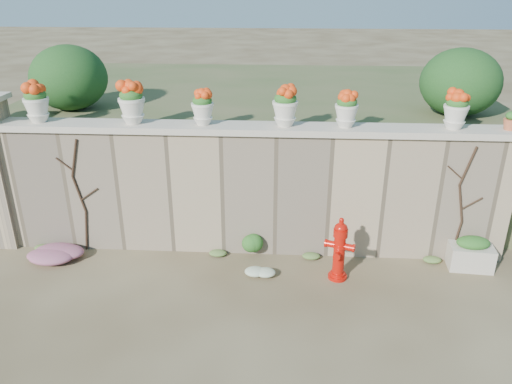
# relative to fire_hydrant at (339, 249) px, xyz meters

# --- Properties ---
(ground) EXTENTS (80.00, 80.00, 0.00)m
(ground) POSITION_rel_fire_hydrant_xyz_m (-1.37, -0.97, -0.50)
(ground) COLOR #4A3A25
(ground) RESTS_ON ground
(stone_wall) EXTENTS (8.00, 0.40, 2.00)m
(stone_wall) POSITION_rel_fire_hydrant_xyz_m (-1.37, 0.83, 0.50)
(stone_wall) COLOR #998366
(stone_wall) RESTS_ON ground
(wall_cap) EXTENTS (8.10, 0.52, 0.10)m
(wall_cap) POSITION_rel_fire_hydrant_xyz_m (-1.37, 0.83, 1.55)
(wall_cap) COLOR beige
(wall_cap) RESTS_ON stone_wall
(raised_fill) EXTENTS (9.00, 6.00, 2.00)m
(raised_fill) POSITION_rel_fire_hydrant_xyz_m (-1.37, 4.03, 0.50)
(raised_fill) COLOR #384C23
(raised_fill) RESTS_ON ground
(back_shrub_left) EXTENTS (1.30, 1.30, 1.10)m
(back_shrub_left) POSITION_rel_fire_hydrant_xyz_m (-4.57, 2.03, 2.05)
(back_shrub_left) COLOR #143814
(back_shrub_left) RESTS_ON raised_fill
(back_shrub_right) EXTENTS (1.30, 1.30, 1.10)m
(back_shrub_right) POSITION_rel_fire_hydrant_xyz_m (2.03, 2.03, 2.05)
(back_shrub_right) COLOR #143814
(back_shrub_right) RESTS_ON raised_fill
(vine_left) EXTENTS (0.60, 0.04, 1.91)m
(vine_left) POSITION_rel_fire_hydrant_xyz_m (-4.04, 0.61, 0.49)
(vine_left) COLOR black
(vine_left) RESTS_ON ground
(vine_right) EXTENTS (0.60, 0.04, 1.91)m
(vine_right) POSITION_rel_fire_hydrant_xyz_m (1.86, 0.61, 0.49)
(vine_right) COLOR black
(vine_right) RESTS_ON ground
(fire_hydrant) EXTENTS (0.43, 0.31, 0.99)m
(fire_hydrant) POSITION_rel_fire_hydrant_xyz_m (0.00, 0.00, 0.00)
(fire_hydrant) COLOR #B70F07
(fire_hydrant) RESTS_ON ground
(planter_box) EXTENTS (0.67, 0.43, 0.54)m
(planter_box) POSITION_rel_fire_hydrant_xyz_m (2.06, 0.41, -0.25)
(planter_box) COLOR beige
(planter_box) RESTS_ON ground
(green_shrub) EXTENTS (0.57, 0.51, 0.54)m
(green_shrub) POSITION_rel_fire_hydrant_xyz_m (-1.31, 0.50, -0.23)
(green_shrub) COLOR #1E5119
(green_shrub) RESTS_ON ground
(magenta_clump) EXTENTS (0.96, 0.64, 0.26)m
(magenta_clump) POSITION_rel_fire_hydrant_xyz_m (-4.47, 0.24, -0.37)
(magenta_clump) COLOR #D12997
(magenta_clump) RESTS_ON ground
(white_flowers) EXTENTS (0.50, 0.40, 0.18)m
(white_flowers) POSITION_rel_fire_hydrant_xyz_m (-1.16, 0.01, -0.41)
(white_flowers) COLOR white
(white_flowers) RESTS_ON ground
(urn_pot_0) EXTENTS (0.38, 0.38, 0.60)m
(urn_pot_0) POSITION_rel_fire_hydrant_xyz_m (-4.60, 0.83, 1.89)
(urn_pot_0) COLOR beige
(urn_pot_0) RESTS_ON wall_cap
(urn_pot_1) EXTENTS (0.40, 0.40, 0.62)m
(urn_pot_1) POSITION_rel_fire_hydrant_xyz_m (-3.13, 0.83, 1.91)
(urn_pot_1) COLOR beige
(urn_pot_1) RESTS_ON wall_cap
(urn_pot_2) EXTENTS (0.34, 0.34, 0.53)m
(urn_pot_2) POSITION_rel_fire_hydrant_xyz_m (-2.07, 0.83, 1.86)
(urn_pot_2) COLOR beige
(urn_pot_2) RESTS_ON wall_cap
(urn_pot_3) EXTENTS (0.38, 0.38, 0.60)m
(urn_pot_3) POSITION_rel_fire_hydrant_xyz_m (-0.84, 0.83, 1.90)
(urn_pot_3) COLOR beige
(urn_pot_3) RESTS_ON wall_cap
(urn_pot_4) EXTENTS (0.34, 0.34, 0.54)m
(urn_pot_4) POSITION_rel_fire_hydrant_xyz_m (0.06, 0.83, 1.87)
(urn_pot_4) COLOR beige
(urn_pot_4) RESTS_ON wall_cap
(urn_pot_5) EXTENTS (0.36, 0.36, 0.56)m
(urn_pot_5) POSITION_rel_fire_hydrant_xyz_m (1.63, 0.83, 1.88)
(urn_pot_5) COLOR beige
(urn_pot_5) RESTS_ON wall_cap
(terracotta_pot) EXTENTS (0.21, 0.21, 0.26)m
(terracotta_pot) POSITION_rel_fire_hydrant_xyz_m (2.43, 0.83, 1.72)
(terracotta_pot) COLOR #B95B38
(terracotta_pot) RESTS_ON wall_cap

